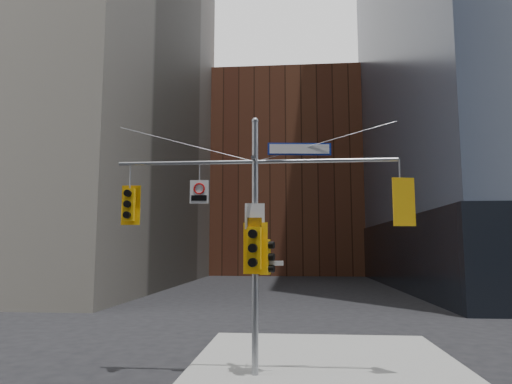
% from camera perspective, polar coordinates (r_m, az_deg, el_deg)
% --- Properties ---
extents(sidewalk_corner, '(8.00, 8.00, 0.15)m').
position_cam_1_polar(sidewalk_corner, '(15.20, 8.62, -20.16)').
color(sidewalk_corner, gray).
rests_on(sidewalk_corner, ground).
extents(brick_midrise, '(26.00, 20.00, 28.00)m').
position_cam_1_polar(brick_midrise, '(69.57, 3.92, 1.64)').
color(brick_midrise, brown).
rests_on(brick_midrise, ground).
extents(signal_assembly, '(8.00, 0.80, 7.30)m').
position_cam_1_polar(signal_assembly, '(12.84, -0.12, -3.16)').
color(signal_assembly, gray).
rests_on(signal_assembly, ground).
extents(traffic_light_west_arm, '(0.55, 0.44, 1.16)m').
position_cam_1_polar(traffic_light_west_arm, '(13.70, -15.56, -1.53)').
color(traffic_light_west_arm, '#FAB40D').
rests_on(traffic_light_west_arm, ground).
extents(traffic_light_east_arm, '(0.62, 0.57, 1.32)m').
position_cam_1_polar(traffic_light_east_arm, '(13.15, 17.65, -1.24)').
color(traffic_light_east_arm, '#FAB40D').
rests_on(traffic_light_east_arm, ground).
extents(traffic_light_pole_side, '(0.42, 0.36, 0.98)m').
position_cam_1_polar(traffic_light_pole_side, '(12.79, 1.32, -8.11)').
color(traffic_light_pole_side, '#FAB40D').
rests_on(traffic_light_pole_side, ground).
extents(traffic_light_pole_front, '(0.68, 0.56, 1.42)m').
position_cam_1_polar(traffic_light_pole_front, '(12.55, -0.22, -7.03)').
color(traffic_light_pole_front, '#FAB40D').
rests_on(traffic_light_pole_front, ground).
extents(street_sign_blade, '(1.80, 0.25, 0.35)m').
position_cam_1_polar(street_sign_blade, '(13.07, 5.45, 5.37)').
color(street_sign_blade, navy).
rests_on(street_sign_blade, ground).
extents(regulatory_sign_arm, '(0.54, 0.07, 0.67)m').
position_cam_1_polar(regulatory_sign_arm, '(13.13, -7.11, 0.11)').
color(regulatory_sign_arm, silver).
rests_on(regulatory_sign_arm, ground).
extents(regulatory_sign_pole, '(0.55, 0.10, 0.72)m').
position_cam_1_polar(regulatory_sign_pole, '(12.73, -0.16, -3.13)').
color(regulatory_sign_pole, silver).
rests_on(regulatory_sign_pole, ground).
extents(street_blade_ew, '(0.68, 0.10, 0.14)m').
position_cam_1_polar(street_blade_ew, '(12.80, 1.92, -8.88)').
color(street_blade_ew, silver).
rests_on(street_blade_ew, ground).
extents(street_blade_ns, '(0.05, 0.67, 0.13)m').
position_cam_1_polar(street_blade_ns, '(13.29, 0.06, -10.16)').
color(street_blade_ns, '#145926').
rests_on(street_blade_ns, ground).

